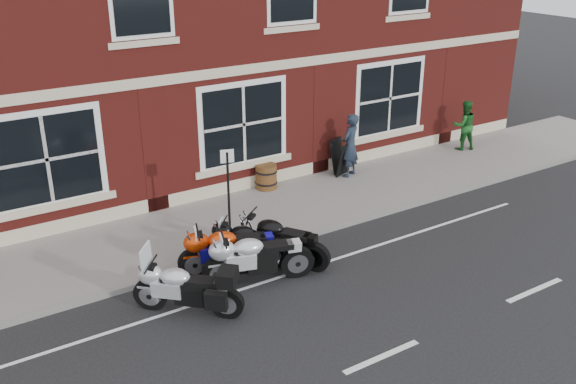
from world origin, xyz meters
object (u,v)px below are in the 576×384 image
Objects in this scene: moto_sport_black at (251,242)px; pedestrian_right at (464,125)px; moto_naked_black at (279,238)px; a_board_sign at (341,157)px; pedestrian_left at (350,145)px; barrel_planter at (266,176)px; moto_sport_silver at (256,256)px; moto_touring_silver at (185,286)px; moto_sport_red at (230,248)px; parking_sign at (228,188)px.

pedestrian_right is at bearing -29.18° from moto_sport_black.
moto_naked_black is 5.32m from a_board_sign.
barrel_planter is (-2.49, 0.47, -0.57)m from pedestrian_left.
moto_naked_black is at bearing -73.57° from moto_sport_black.
pedestrian_right reaches higher than moto_naked_black.
a_board_sign is 1.49× the size of barrel_planter.
pedestrian_left reaches higher than moto_sport_silver.
moto_touring_silver is at bearing -135.28° from barrel_planter.
pedestrian_left is (5.38, 2.93, 0.44)m from moto_sport_red.
pedestrian_left is at bearing -37.72° from moto_sport_silver.
moto_sport_silver is 1.24× the size of pedestrian_left.
moto_naked_black is 1.69m from parking_sign.
moto_sport_black is 0.78m from moto_sport_silver.
barrel_planter is (1.78, 3.56, -0.13)m from moto_naked_black.
moto_sport_red is 1.12m from moto_naked_black.
parking_sign reaches higher than moto_touring_silver.
pedestrian_left is 2.70× the size of barrel_planter.
barrel_planter is (-6.97, 0.55, -0.45)m from pedestrian_right.
barrel_planter is at bearing 153.21° from a_board_sign.
pedestrian_right is 4.62m from a_board_sign.
moto_sport_red is 1.62m from parking_sign.
parking_sign is at bearing -8.35° from moto_sport_red.
moto_touring_silver reaches higher than moto_sport_silver.
moto_sport_black is (1.98, 0.98, -0.05)m from moto_touring_silver.
barrel_planter is 0.31× the size of parking_sign.
pedestrian_right is (8.75, 3.01, 0.33)m from moto_naked_black.
a_board_sign is at bearing -90.13° from pedestrian_left.
moto_sport_red is 6.14m from a_board_sign.
moto_sport_red is at bearing 139.07° from moto_naked_black.
parking_sign reaches higher than moto_sport_red.
barrel_planter is at bearing 30.60° from moto_naked_black.
moto_touring_silver is 1.08× the size of moto_sport_black.
moto_sport_silver is 1.05× the size of parking_sign.
moto_sport_black is 5.59m from a_board_sign.
moto_sport_silver is at bearing 174.90° from moto_naked_black.
moto_touring_silver is 2.45× the size of barrel_planter.
pedestrian_right is (4.49, -0.08, -0.12)m from pedestrian_left.
moto_sport_silver reaches higher than moto_naked_black.
moto_sport_red is 0.59m from moto_sport_black.
pedestrian_right is at bearing -13.88° from moto_naked_black.
moto_sport_silver is 6.24m from a_board_sign.
moto_touring_silver is at bearing -118.43° from parking_sign.
a_board_sign is at bearing 38.10° from parking_sign.
moto_sport_black is at bearing -78.29° from parking_sign.
a_board_sign is (4.69, 3.04, 0.10)m from moto_sport_black.
moto_sport_red is at bearing -170.21° from a_board_sign.
moto_sport_red is 1.21× the size of pedestrian_left.
a_board_sign reaches higher than moto_sport_black.
moto_sport_red is (1.40, 0.85, 0.01)m from moto_touring_silver.
pedestrian_left is (5.09, 3.52, 0.43)m from moto_sport_silver.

